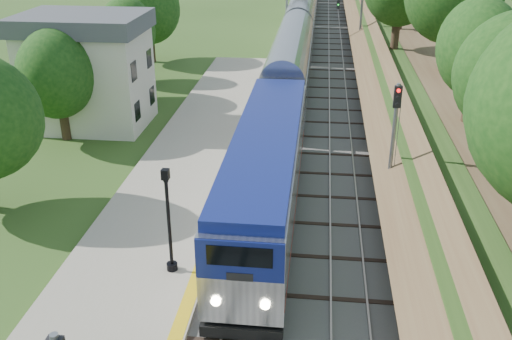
# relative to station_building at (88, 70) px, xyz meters

# --- Properties ---
(trackbed) EXTENTS (9.50, 170.00, 0.28)m
(trackbed) POSITION_rel_station_building_xyz_m (16.00, 30.00, -4.02)
(trackbed) COLOR #4C4944
(trackbed) RESTS_ON ground
(platform) EXTENTS (6.40, 68.00, 0.38)m
(platform) POSITION_rel_station_building_xyz_m (8.80, -14.00, -3.90)
(platform) COLOR gray
(platform) RESTS_ON ground
(yellow_stripe) EXTENTS (0.55, 68.00, 0.01)m
(yellow_stripe) POSITION_rel_station_building_xyz_m (11.65, -14.00, -3.70)
(yellow_stripe) COLOR gold
(yellow_stripe) RESTS_ON platform
(embankment) EXTENTS (10.64, 170.00, 11.70)m
(embankment) POSITION_rel_station_building_xyz_m (24.35, 30.00, -2.14)
(embankment) COLOR brown
(embankment) RESTS_ON ground
(station_building) EXTENTS (8.60, 6.60, 8.00)m
(station_building) POSITION_rel_station_building_xyz_m (0.00, 0.00, 0.00)
(station_building) COLOR beige
(station_building) RESTS_ON ground
(signal_gantry) EXTENTS (8.40, 0.38, 6.20)m
(signal_gantry) POSITION_rel_station_building_xyz_m (16.47, 24.99, 0.73)
(signal_gantry) COLOR slate
(signal_gantry) RESTS_ON ground
(trees_behind_platform) EXTENTS (7.82, 53.32, 7.21)m
(trees_behind_platform) POSITION_rel_station_building_xyz_m (2.83, -9.33, 0.44)
(trees_behind_platform) COLOR #332316
(trees_behind_platform) RESTS_ON ground
(train) EXTENTS (3.13, 104.00, 4.60)m
(train) POSITION_rel_station_building_xyz_m (14.00, 29.01, -1.73)
(train) COLOR black
(train) RESTS_ON trackbed
(lamppost_far) EXTENTS (0.47, 0.47, 4.75)m
(lamppost_far) POSITION_rel_station_building_xyz_m (10.48, -18.07, -1.59)
(lamppost_far) COLOR black
(lamppost_far) RESTS_ON platform
(signal_farside) EXTENTS (0.37, 0.30, 6.78)m
(signal_farside) POSITION_rel_station_building_xyz_m (20.20, -10.91, 0.17)
(signal_farside) COLOR slate
(signal_farside) RESTS_ON ground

